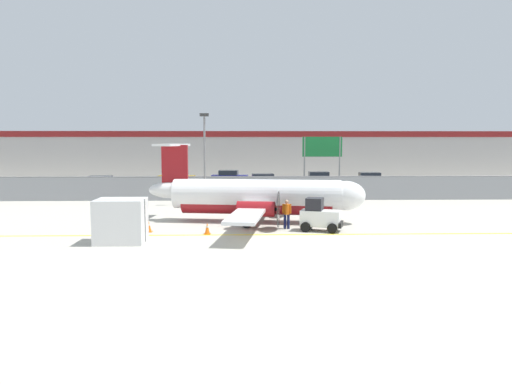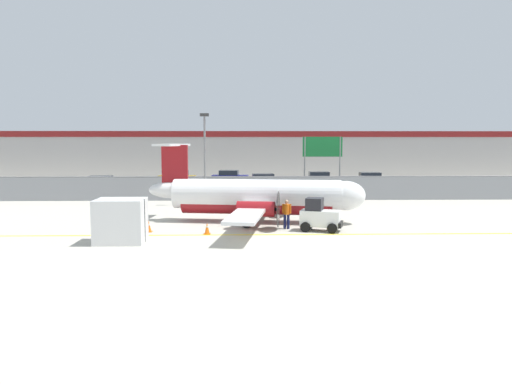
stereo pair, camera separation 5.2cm
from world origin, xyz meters
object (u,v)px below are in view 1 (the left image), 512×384
parked_car_2 (230,177)px  parked_car_5 (370,180)px  highway_sign (322,152)px  parked_car_3 (264,181)px  commuter_airplane (260,197)px  traffic_cone_near_left (149,226)px  cargo_container (121,221)px  traffic_cone_near_right (207,229)px  baggage_tug (320,216)px  ground_crew_worker (287,213)px  apron_light_pole (205,151)px  parked_car_4 (320,179)px  parked_car_1 (177,178)px  parked_car_0 (99,184)px

parked_car_2 → parked_car_5: size_ratio=1.02×
highway_sign → parked_car_3: bearing=123.7°
commuter_airplane → traffic_cone_near_left: bearing=-143.6°
cargo_container → traffic_cone_near_right: bearing=26.9°
cargo_container → traffic_cone_near_left: cargo_container is taller
baggage_tug → ground_crew_worker: 1.96m
baggage_tug → parked_car_2: baggage_tug is taller
highway_sign → baggage_tug: bearing=-99.5°
traffic_cone_near_right → parked_car_2: (0.46, 31.62, 0.58)m
apron_light_pole → traffic_cone_near_left: bearing=-101.0°
apron_light_pole → ground_crew_worker: bearing=-63.3°
parked_car_2 → parked_car_3: size_ratio=1.01×
parked_car_2 → traffic_cone_near_left: bearing=-91.0°
ground_crew_worker → baggage_tug: bearing=-98.7°
commuter_airplane → parked_car_4: size_ratio=3.79×
parked_car_4 → apron_light_pole: apron_light_pole is taller
cargo_container → parked_car_3: bearing=72.7°
commuter_airplane → parked_car_4: 25.65m
ground_crew_worker → highway_sign: bearing=-2.1°
parked_car_1 → parked_car_5: size_ratio=1.01×
commuter_airplane → parked_car_3: size_ratio=3.72×
baggage_tug → parked_car_4: bearing=99.5°
parked_car_3 → parked_car_0: bearing=-173.9°
parked_car_4 → traffic_cone_near_left: bearing=-115.5°
commuter_airplane → parked_car_1: 28.17m
parked_car_0 → ground_crew_worker: bearing=126.4°
parked_car_1 → highway_sign: highway_sign is taller
commuter_airplane → traffic_cone_near_right: (-3.06, -4.09, -1.29)m
parked_car_3 → cargo_container: bearing=-111.3°
traffic_cone_near_right → parked_car_3: parked_car_3 is taller
commuter_airplane → highway_sign: (6.13, 13.87, 2.54)m
ground_crew_worker → parked_car_0: size_ratio=0.40×
cargo_container → baggage_tug: bearing=15.5°
ground_crew_worker → parked_car_2: 30.31m
parked_car_0 → parked_car_4: bearing=-167.2°
traffic_cone_near_left → parked_car_2: 31.11m
parked_car_0 → parked_car_2: size_ratio=0.98×
traffic_cone_near_right → cargo_container: bearing=-152.8°
baggage_tug → traffic_cone_near_left: size_ratio=4.00×
parked_car_1 → baggage_tug: bearing=115.5°
traffic_cone_near_right → parked_car_4: size_ratio=0.15×
ground_crew_worker → traffic_cone_near_left: size_ratio=2.66×
commuter_airplane → parked_car_4: (7.60, 24.49, -0.71)m
commuter_airplane → apron_light_pole: (-4.09, 8.47, 2.70)m
ground_crew_worker → parked_car_5: size_ratio=0.40×
baggage_tug → traffic_cone_near_right: 6.39m
parked_car_0 → parked_car_5: same height
commuter_airplane → parked_car_5: commuter_airplane is taller
parked_car_2 → parked_car_3: bearing=-52.8°
parked_car_1 → parked_car_2: bearing=-169.2°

